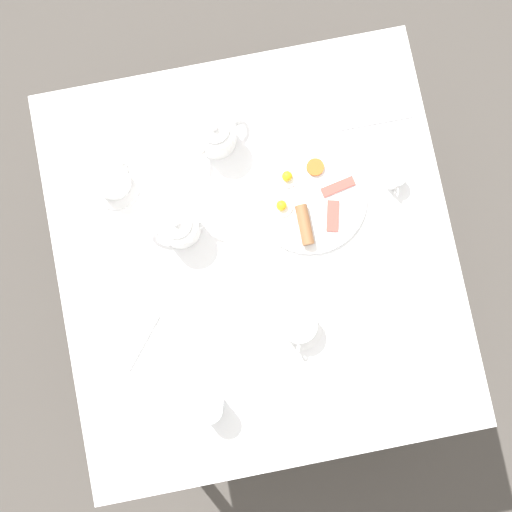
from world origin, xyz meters
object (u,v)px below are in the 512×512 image
teapot_far (216,134)px  knife_by_plate (377,121)px  teapot_near (179,227)px  teacup_with_saucer_left (113,181)px  breakfast_plate (308,199)px  fork_by_plate (400,387)px  napkin_folded (123,332)px  water_glass_tall (210,407)px  teacup_with_saucer_right (298,325)px  creamer_jug (394,179)px

teapot_far → knife_by_plate: 0.43m
teapot_near → teacup_with_saucer_left: (-0.15, -0.15, -0.02)m
teapot_near → breakfast_plate: bearing=9.9°
teacup_with_saucer_left → fork_by_plate: bearing=43.4°
breakfast_plate → knife_by_plate: bearing=127.5°
teapot_near → napkin_folded: size_ratio=0.95×
teapot_far → napkin_folded: 0.56m
teapot_near → teapot_far: (-0.22, 0.14, 0.00)m
water_glass_tall → napkin_folded: (-0.22, -0.19, -0.04)m
breakfast_plate → teacup_with_saucer_left: bearing=-105.7°
teapot_near → teacup_with_saucer_right: size_ratio=1.37×
teacup_with_saucer_left → napkin_folded: bearing=-6.5°
water_glass_tall → napkin_folded: size_ratio=0.48×
teapot_far → teacup_with_saucer_right: (0.52, 0.11, -0.02)m
teacup_with_saucer_right → water_glass_tall: 0.30m
breakfast_plate → napkin_folded: breakfast_plate is taller
teapot_near → fork_by_plate: bearing=-39.4°
teacup_with_saucer_right → breakfast_plate: bearing=163.7°
teapot_far → creamer_jug: size_ratio=2.10×
teapot_near → teacup_with_saucer_left: size_ratio=1.38×
water_glass_tall → napkin_folded: water_glass_tall is taller
creamer_jug → fork_by_plate: 0.53m
teacup_with_saucer_right → creamer_jug: (-0.32, 0.32, -0.00)m
teapot_near → teapot_far: size_ratio=1.23×
water_glass_tall → creamer_jug: size_ratio=1.30×
teapot_far → teacup_with_saucer_right: size_ratio=1.12×
teacup_with_saucer_left → creamer_jug: size_ratio=1.86×
fork_by_plate → knife_by_plate: size_ratio=0.81×
breakfast_plate → creamer_jug: 0.23m
napkin_folded → knife_by_plate: (-0.42, 0.75, -0.00)m
water_glass_tall → knife_by_plate: (-0.64, 0.57, -0.05)m
breakfast_plate → creamer_jug: bearing=91.3°
napkin_folded → water_glass_tall: bearing=40.1°
teapot_near → creamer_jug: 0.57m
breakfast_plate → teacup_with_saucer_right: 0.33m
water_glass_tall → creamer_jug: bearing=129.6°
teapot_near → teapot_far: bearing=64.9°
creamer_jug → knife_by_plate: size_ratio=0.38×
teapot_far → fork_by_plate: bearing=75.0°
teapot_far → teacup_with_saucer_left: teapot_far is taller
fork_by_plate → knife_by_plate: same height
teapot_far → napkin_folded: (0.45, -0.33, -0.05)m
teacup_with_saucer_left → knife_by_plate: size_ratio=0.71×
water_glass_tall → fork_by_plate: bearing=84.1°
teacup_with_saucer_right → napkin_folded: bearing=-98.8°
fork_by_plate → knife_by_plate: (-0.69, 0.09, 0.00)m
breakfast_plate → water_glass_tall: size_ratio=3.13×
breakfast_plate → napkin_folded: 0.59m
teapot_far → teacup_with_saucer_left: (0.06, -0.29, -0.02)m
water_glass_tall → teapot_near: bearing=179.3°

